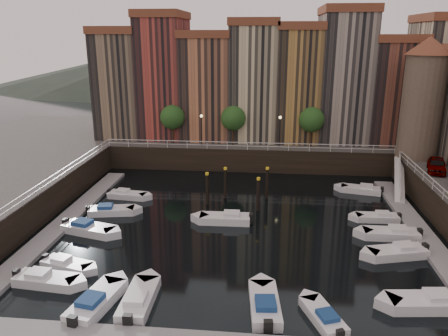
# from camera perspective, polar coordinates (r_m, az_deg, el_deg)

# --- Properties ---
(ground) EXTENTS (200.00, 200.00, 0.00)m
(ground) POSITION_cam_1_polar(r_m,az_deg,el_deg) (41.11, 1.91, -7.30)
(ground) COLOR black
(ground) RESTS_ON ground
(quay_far) EXTENTS (80.00, 20.00, 3.00)m
(quay_far) POSITION_cam_1_polar(r_m,az_deg,el_deg) (65.29, 3.49, 3.31)
(quay_far) COLOR black
(quay_far) RESTS_ON ground
(dock_left) EXTENTS (2.00, 28.00, 0.35)m
(dock_left) POSITION_cam_1_polar(r_m,az_deg,el_deg) (44.17, -19.79, -6.33)
(dock_left) COLOR gray
(dock_left) RESTS_ON ground
(dock_right) EXTENTS (2.00, 28.00, 0.35)m
(dock_right) POSITION_cam_1_polar(r_m,az_deg,el_deg) (42.36, 24.46, -7.89)
(dock_right) COLOR gray
(dock_right) RESTS_ON ground
(mountains) EXTENTS (145.00, 100.00, 18.00)m
(mountains) POSITION_cam_1_polar(r_m,az_deg,el_deg) (147.68, 5.63, 13.41)
(mountains) COLOR #2D382D
(mountains) RESTS_ON ground
(far_terrace) EXTENTS (48.70, 10.30, 17.50)m
(far_terrace) POSITION_cam_1_polar(r_m,az_deg,el_deg) (61.20, 6.70, 11.29)
(far_terrace) COLOR #7C684F
(far_terrace) RESTS_ON quay_far
(corner_tower) EXTENTS (5.20, 5.20, 13.80)m
(corner_tower) POSITION_cam_1_polar(r_m,az_deg,el_deg) (55.21, 24.57, 8.49)
(corner_tower) COLOR #6B5B4C
(corner_tower) RESTS_ON quay_right
(promenade_trees) EXTENTS (21.20, 3.20, 5.20)m
(promenade_trees) POSITION_cam_1_polar(r_m,az_deg,el_deg) (56.67, 1.89, 6.49)
(promenade_trees) COLOR black
(promenade_trees) RESTS_ON quay_far
(street_lamps) EXTENTS (10.36, 0.36, 4.18)m
(street_lamps) POSITION_cam_1_polar(r_m,az_deg,el_deg) (55.80, 2.15, 5.60)
(street_lamps) COLOR black
(street_lamps) RESTS_ON quay_far
(railings) EXTENTS (36.08, 34.04, 0.52)m
(railings) POSITION_cam_1_polar(r_m,az_deg,el_deg) (44.33, 2.39, -0.23)
(railings) COLOR white
(railings) RESTS_ON ground
(gangway) EXTENTS (2.78, 8.32, 3.73)m
(gangway) POSITION_cam_1_polar(r_m,az_deg,el_deg) (51.84, 21.95, -1.09)
(gangway) COLOR white
(gangway) RESTS_ON ground
(mooring_pilings) EXTENTS (6.48, 3.97, 3.78)m
(mooring_pilings) POSITION_cam_1_polar(r_m,az_deg,el_deg) (45.54, 2.03, -2.59)
(mooring_pilings) COLOR black
(mooring_pilings) RESTS_ON ground
(boat_left_0) EXTENTS (4.84, 2.13, 1.09)m
(boat_left_0) POSITION_cam_1_polar(r_m,az_deg,el_deg) (34.17, -22.32, -13.35)
(boat_left_0) COLOR silver
(boat_left_0) RESTS_ON ground
(boat_left_1) EXTENTS (4.27, 2.48, 0.96)m
(boat_left_1) POSITION_cam_1_polar(r_m,az_deg,el_deg) (35.73, -19.89, -11.76)
(boat_left_1) COLOR silver
(boat_left_1) RESTS_ON ground
(boat_left_2) EXTENTS (5.27, 3.04, 1.18)m
(boat_left_2) POSITION_cam_1_polar(r_m,az_deg,el_deg) (41.01, -17.35, -7.57)
(boat_left_2) COLOR silver
(boat_left_2) RESTS_ON ground
(boat_left_3) EXTENTS (4.74, 2.43, 1.06)m
(boat_left_3) POSITION_cam_1_polar(r_m,az_deg,el_deg) (44.53, -14.61, -5.40)
(boat_left_3) COLOR silver
(boat_left_3) RESTS_ON ground
(boat_left_4) EXTENTS (4.45, 2.03, 1.00)m
(boat_left_4) POSITION_cam_1_polar(r_m,az_deg,el_deg) (48.41, -12.60, -3.45)
(boat_left_4) COLOR silver
(boat_left_4) RESTS_ON ground
(boat_right_0) EXTENTS (5.36, 2.42, 1.21)m
(boat_right_0) POSITION_cam_1_polar(r_m,az_deg,el_deg) (32.21, 25.19, -15.61)
(boat_right_0) COLOR silver
(boat_right_0) RESTS_ON ground
(boat_right_1) EXTENTS (5.02, 2.90, 1.12)m
(boat_right_1) POSITION_cam_1_polar(r_m,az_deg,el_deg) (37.91, 21.83, -10.17)
(boat_right_1) COLOR silver
(boat_right_1) RESTS_ON ground
(boat_right_2) EXTENTS (4.94, 1.82, 1.13)m
(boat_right_2) POSITION_cam_1_polar(r_m,az_deg,el_deg) (40.95, 21.09, -8.02)
(boat_right_2) COLOR silver
(boat_right_2) RESTS_ON ground
(boat_right_3) EXTENTS (4.18, 1.64, 0.95)m
(boat_right_3) POSITION_cam_1_polar(r_m,az_deg,el_deg) (44.15, 19.49, -6.10)
(boat_right_3) COLOR silver
(boat_right_3) RESTS_ON ground
(boat_right_4) EXTENTS (4.65, 2.55, 1.04)m
(boat_right_4) POSITION_cam_1_polar(r_m,az_deg,el_deg) (51.21, 17.57, -2.69)
(boat_right_4) COLOR silver
(boat_right_4) RESTS_ON ground
(boat_near_0) EXTENTS (2.79, 5.33, 1.19)m
(boat_near_0) POSITION_cam_1_polar(r_m,az_deg,el_deg) (30.57, -16.41, -16.45)
(boat_near_0) COLOR silver
(boat_near_0) RESTS_ON ground
(boat_near_1) EXTENTS (1.94, 5.11, 1.17)m
(boat_near_1) POSITION_cam_1_polar(r_m,az_deg,el_deg) (30.13, -11.10, -16.58)
(boat_near_1) COLOR silver
(boat_near_1) RESTS_ON ground
(boat_near_2) EXTENTS (2.28, 5.14, 1.16)m
(boat_near_2) POSITION_cam_1_polar(r_m,az_deg,el_deg) (29.27, 5.34, -17.42)
(boat_near_2) COLOR silver
(boat_near_2) RESTS_ON ground
(boat_near_3) EXTENTS (2.81, 4.20, 0.95)m
(boat_near_3) POSITION_cam_1_polar(r_m,az_deg,el_deg) (28.94, 12.90, -18.44)
(boat_near_3) COLOR silver
(boat_near_3) RESTS_ON ground
(car_a) EXTENTS (3.05, 4.80, 1.52)m
(car_a) POSITION_cam_1_polar(r_m,az_deg,el_deg) (50.93, 26.02, 0.27)
(car_a) COLOR gray
(car_a) RESTS_ON quay_right
(boat_extra_10) EXTENTS (5.01, 1.91, 1.15)m
(boat_extra_10) POSITION_cam_1_polar(r_m,az_deg,el_deg) (41.23, 0.29, -6.62)
(boat_extra_10) COLOR silver
(boat_extra_10) RESTS_ON ground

